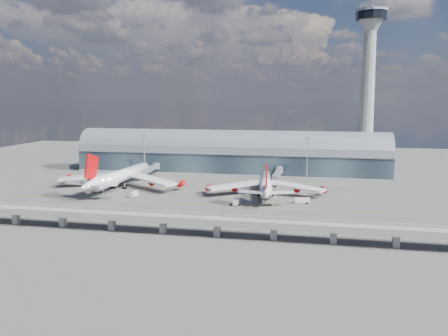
% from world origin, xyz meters
% --- Properties ---
extents(ground, '(500.00, 500.00, 0.00)m').
position_xyz_m(ground, '(0.00, 0.00, 0.00)').
color(ground, '#474744').
rests_on(ground, ground).
extents(taxi_lines, '(200.00, 80.12, 0.01)m').
position_xyz_m(taxi_lines, '(0.00, 22.11, 0.01)').
color(taxi_lines, gold).
rests_on(taxi_lines, ground).
extents(terminal, '(200.00, 30.00, 28.00)m').
position_xyz_m(terminal, '(0.00, 77.99, 11.34)').
color(terminal, '#202D36').
rests_on(terminal, ground).
extents(control_tower, '(19.00, 19.00, 103.00)m').
position_xyz_m(control_tower, '(85.00, 83.00, 51.64)').
color(control_tower, gray).
rests_on(control_tower, ground).
extents(guideway, '(220.00, 8.50, 7.20)m').
position_xyz_m(guideway, '(-0.00, -55.00, 5.29)').
color(guideway, gray).
rests_on(guideway, ground).
extents(floodlight_mast_left, '(3.00, 0.70, 25.70)m').
position_xyz_m(floodlight_mast_left, '(-50.00, 55.00, 13.63)').
color(floodlight_mast_left, gray).
rests_on(floodlight_mast_left, ground).
extents(floodlight_mast_right, '(3.00, 0.70, 25.70)m').
position_xyz_m(floodlight_mast_right, '(50.00, 55.00, 13.63)').
color(floodlight_mast_right, gray).
rests_on(floodlight_mast_right, ground).
extents(airliner_left, '(71.66, 75.29, 22.94)m').
position_xyz_m(airliner_left, '(-49.23, 16.82, 6.55)').
color(airliner_left, white).
rests_on(airliner_left, ground).
extents(airliner_right, '(61.36, 64.16, 20.35)m').
position_xyz_m(airliner_right, '(30.10, 14.62, 5.28)').
color(airliner_right, white).
rests_on(airliner_right, ground).
extents(jet_bridge_left, '(4.40, 28.00, 7.25)m').
position_xyz_m(jet_bridge_left, '(-45.58, 53.12, 5.18)').
color(jet_bridge_left, gray).
rests_on(jet_bridge_left, ground).
extents(jet_bridge_right, '(4.40, 32.00, 7.25)m').
position_xyz_m(jet_bridge_right, '(33.42, 51.18, 5.18)').
color(jet_bridge_right, gray).
rests_on(jet_bridge_right, ground).
extents(service_truck_0, '(2.38, 6.26, 2.56)m').
position_xyz_m(service_truck_0, '(-33.55, -1.82, 1.32)').
color(service_truck_0, beige).
rests_on(service_truck_0, ground).
extents(service_truck_1, '(5.05, 3.13, 2.72)m').
position_xyz_m(service_truck_1, '(-55.53, 4.47, 1.37)').
color(service_truck_1, beige).
rests_on(service_truck_1, ground).
extents(service_truck_2, '(7.45, 3.38, 2.60)m').
position_xyz_m(service_truck_2, '(48.55, 0.77, 1.36)').
color(service_truck_2, beige).
rests_on(service_truck_2, ground).
extents(service_truck_3, '(2.55, 6.02, 2.90)m').
position_xyz_m(service_truck_3, '(19.16, -9.05, 1.48)').
color(service_truck_3, beige).
rests_on(service_truck_3, ground).
extents(service_truck_4, '(4.12, 5.90, 3.12)m').
position_xyz_m(service_truck_4, '(23.50, 21.94, 1.57)').
color(service_truck_4, beige).
rests_on(service_truck_4, ground).
extents(service_truck_5, '(5.86, 4.07, 2.65)m').
position_xyz_m(service_truck_5, '(-25.63, 29.23, 1.35)').
color(service_truck_5, beige).
rests_on(service_truck_5, ground).
extents(cargo_train_0, '(7.45, 5.23, 1.72)m').
position_xyz_m(cargo_train_0, '(5.92, -31.82, 0.90)').
color(cargo_train_0, gray).
rests_on(cargo_train_0, ground).
extents(cargo_train_1, '(11.87, 2.58, 1.56)m').
position_xyz_m(cargo_train_1, '(-3.08, -31.12, 0.82)').
color(cargo_train_1, gray).
rests_on(cargo_train_1, ground).
extents(cargo_train_2, '(9.09, 2.97, 1.50)m').
position_xyz_m(cargo_train_2, '(19.42, -27.78, 0.78)').
color(cargo_train_2, gray).
rests_on(cargo_train_2, ground).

